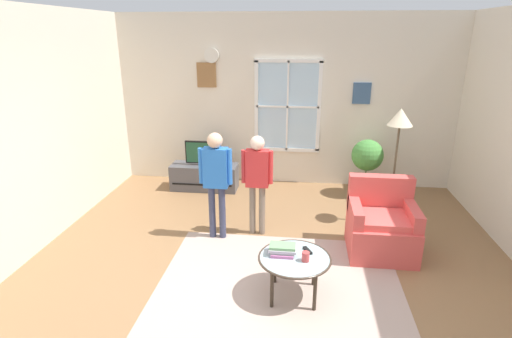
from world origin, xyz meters
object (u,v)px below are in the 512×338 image
object	(u,v)px
cup	(306,257)
remote_near_books	(308,250)
television	(203,153)
person_red_shirt	(257,174)
armchair	(381,226)
person_blue_shirt	(216,174)
potted_plant_by_window	(367,159)
floor_lamp	(399,129)
coffee_table	(295,260)
book_stack	(283,250)
tv_stand	(205,177)

from	to	relation	value
cup	remote_near_books	size ratio (longest dim) A/B	0.68
television	cup	bearing A→B (deg)	-59.07
person_red_shirt	armchair	bearing A→B (deg)	-10.37
person_blue_shirt	person_red_shirt	world-z (taller)	person_blue_shirt
person_red_shirt	potted_plant_by_window	size ratio (longest dim) A/B	1.43
television	person_blue_shirt	world-z (taller)	person_blue_shirt
television	floor_lamp	size ratio (longest dim) A/B	0.38
coffee_table	book_stack	xyz separation A→B (m)	(-0.12, 0.05, 0.08)
book_stack	potted_plant_by_window	distance (m)	2.97
book_stack	cup	bearing A→B (deg)	-24.39
armchair	remote_near_books	xyz separation A→B (m)	(-0.88, -0.86, 0.12)
television	remote_near_books	bearing A→B (deg)	-57.04
potted_plant_by_window	book_stack	bearing A→B (deg)	-113.50
tv_stand	television	distance (m)	0.42
floor_lamp	armchair	bearing A→B (deg)	-108.20
book_stack	potted_plant_by_window	xyz separation A→B (m)	(1.18, 2.72, 0.13)
television	floor_lamp	distance (m)	3.06
television	armchair	size ratio (longest dim) A/B	0.69
cup	potted_plant_by_window	world-z (taller)	potted_plant_by_window
potted_plant_by_window	person_red_shirt	bearing A→B (deg)	-136.31
book_stack	person_blue_shirt	size ratio (longest dim) A/B	0.19
person_red_shirt	floor_lamp	bearing A→B (deg)	16.48
television	coffee_table	world-z (taller)	television
tv_stand	potted_plant_by_window	world-z (taller)	potted_plant_by_window
armchair	cup	world-z (taller)	armchair
book_stack	remote_near_books	world-z (taller)	book_stack
person_blue_shirt	potted_plant_by_window	size ratio (longest dim) A/B	1.50
tv_stand	person_blue_shirt	distance (m)	1.84
book_stack	remote_near_books	size ratio (longest dim) A/B	1.90
tv_stand	coffee_table	size ratio (longest dim) A/B	1.53
armchair	floor_lamp	distance (m)	1.31
person_blue_shirt	potted_plant_by_window	distance (m)	2.66
armchair	remote_near_books	size ratio (longest dim) A/B	6.21
person_blue_shirt	person_red_shirt	xyz separation A→B (m)	(0.49, 0.16, -0.04)
coffee_table	person_red_shirt	world-z (taller)	person_red_shirt
book_stack	floor_lamp	xyz separation A→B (m)	(1.38, 1.74, 0.84)
tv_stand	cup	world-z (taller)	cup
floor_lamp	remote_near_books	bearing A→B (deg)	-124.38
floor_lamp	book_stack	bearing A→B (deg)	-128.46
armchair	book_stack	size ratio (longest dim) A/B	3.27
person_blue_shirt	person_red_shirt	bearing A→B (deg)	18.29
person_blue_shirt	coffee_table	bearing A→B (deg)	-47.89
television	coffee_table	size ratio (longest dim) A/B	0.84
person_red_shirt	potted_plant_by_window	distance (m)	2.18
remote_near_books	book_stack	bearing A→B (deg)	-162.34
tv_stand	potted_plant_by_window	size ratio (longest dim) A/B	1.19
armchair	remote_near_books	distance (m)	1.24
cup	person_blue_shirt	world-z (taller)	person_blue_shirt
tv_stand	coffee_table	world-z (taller)	coffee_table
potted_plant_by_window	floor_lamp	size ratio (longest dim) A/B	0.58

